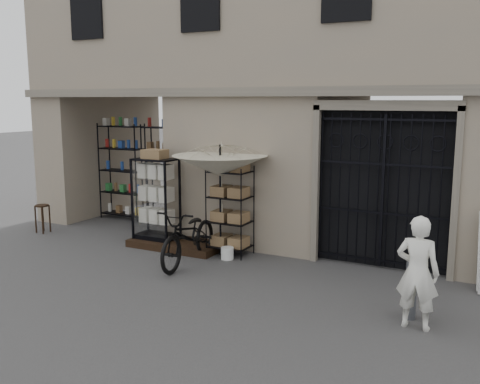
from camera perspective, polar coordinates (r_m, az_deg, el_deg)
The scene contains 14 objects.
ground at distance 9.03m, azimuth 0.42°, elevation -10.23°, with size 80.00×80.00×0.00m, color black.
main_building at distance 12.26m, azimuth 9.33°, elevation 16.26°, with size 14.00×4.00×9.00m, color gray.
shop_recess at distance 13.40m, azimuth -11.37°, elevation 2.78°, with size 3.00×1.70×3.00m, color black.
shop_shelving at distance 13.85m, azimuth -10.20°, elevation 1.99°, with size 2.70×0.50×2.50m, color black.
iron_gate at distance 10.18m, azimuth 15.19°, elevation 0.45°, with size 2.50×0.21×3.00m.
step_platform at distance 11.45m, azimuth -6.81°, elevation -5.55°, with size 2.00×0.90×0.15m, color black.
display_cabinet at distance 11.53m, azimuth -8.97°, elevation -1.16°, with size 1.00×0.82×1.87m.
wire_rack at distance 10.71m, azimuth -1.07°, elevation -2.12°, with size 0.92×0.78×1.80m.
market_umbrella at distance 10.49m, azimuth -2.14°, elevation 3.42°, with size 1.88×1.91×2.68m.
white_bucket at distance 10.57m, azimuth -1.37°, elevation -6.55°, with size 0.25×0.25×0.24m, color white.
bicycle at distance 10.37m, azimuth -5.36°, elevation -7.60°, with size 0.73×1.10×2.08m, color black.
wooden_stool at distance 13.43m, azimuth -20.30°, elevation -2.61°, with size 0.37×0.37×0.66m.
steel_bollard at distance 8.09m, azimuth 17.78°, elevation -9.78°, with size 0.16×0.16×0.89m, color slate.
shopkeeper at distance 7.96m, azimuth 18.09°, elevation -13.56°, with size 0.58×1.58×0.38m, color white.
Camera 1 is at (3.85, -7.56, 3.09)m, focal length 40.00 mm.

